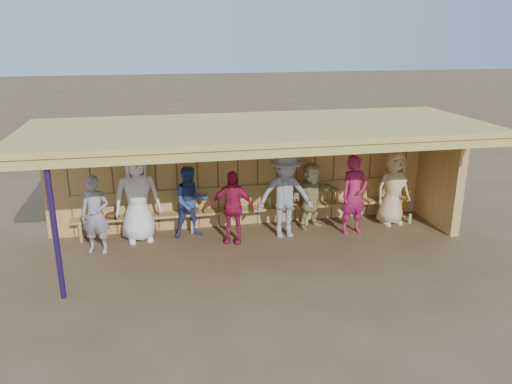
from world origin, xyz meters
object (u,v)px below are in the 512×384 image
(player_c, at_px, (191,202))
(player_f, at_px, (311,195))
(player_a, at_px, (95,215))
(bench, at_px, (249,204))
(player_d, at_px, (232,207))
(player_g, at_px, (354,195))
(player_b, at_px, (137,196))
(player_h, at_px, (393,188))
(player_e, at_px, (285,195))

(player_c, relative_size, player_f, 1.04)
(player_a, height_order, bench, player_a)
(player_d, height_order, player_f, player_d)
(player_f, relative_size, bench, 0.20)
(player_d, distance_m, player_g, 2.63)
(player_b, xyz_separation_m, bench, (2.39, 0.31, -0.44))
(player_a, bearing_deg, player_f, 21.06)
(player_h, bearing_deg, player_e, 177.07)
(player_f, height_order, player_h, player_h)
(player_b, relative_size, bench, 0.25)
(player_d, bearing_deg, player_f, 32.08)
(player_c, bearing_deg, player_a, -177.95)
(player_a, height_order, player_g, player_g)
(player_b, xyz_separation_m, player_g, (4.52, -0.52, -0.10))
(player_e, xyz_separation_m, player_h, (2.56, 0.24, -0.09))
(bench, bearing_deg, player_b, -172.73)
(bench, bearing_deg, player_c, -166.87)
(player_e, distance_m, player_h, 2.57)
(player_e, bearing_deg, player_h, 6.65)
(player_a, bearing_deg, player_e, 16.02)
(player_b, bearing_deg, bench, -1.36)
(player_f, bearing_deg, player_h, -28.38)
(player_f, bearing_deg, player_g, -56.31)
(player_e, bearing_deg, player_b, 173.75)
(player_e, xyz_separation_m, player_g, (1.49, -0.11, -0.06))
(player_e, relative_size, player_h, 1.10)
(player_b, xyz_separation_m, player_d, (1.89, -0.48, -0.20))
(player_c, bearing_deg, player_h, -13.09)
(player_g, xyz_separation_m, player_h, (1.07, 0.35, -0.02))
(player_f, distance_m, player_h, 1.88)
(player_e, bearing_deg, player_g, -2.92)
(player_a, bearing_deg, player_c, 28.56)
(bench, bearing_deg, player_f, -12.91)
(player_f, distance_m, bench, 1.38)
(bench, bearing_deg, player_h, -8.42)
(player_a, distance_m, player_c, 1.94)
(player_b, bearing_deg, player_a, -160.17)
(player_e, height_order, player_f, player_e)
(player_h, height_order, bench, player_h)
(player_a, xyz_separation_m, player_g, (5.32, -0.08, 0.08))
(player_e, xyz_separation_m, bench, (-0.64, 0.71, -0.40))
(player_e, distance_m, player_f, 0.83)
(player_d, distance_m, player_h, 3.72)
(player_c, distance_m, player_f, 2.64)
(player_e, height_order, player_h, player_e)
(player_c, xyz_separation_m, player_f, (2.64, 0.00, -0.03))
(player_c, distance_m, player_e, 1.99)
(player_g, bearing_deg, player_d, 167.93)
(player_g, bearing_deg, bench, 147.63)
(player_e, height_order, bench, player_e)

